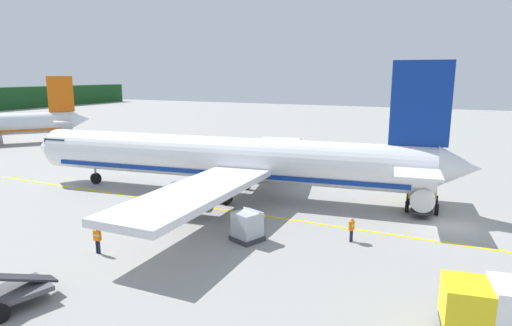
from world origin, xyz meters
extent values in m
cube|color=#999993|center=(0.00, 48.00, -0.10)|extent=(240.00, 320.00, 0.20)
cylinder|color=white|center=(0.28, 19.32, 3.50)|extent=(8.14, 36.20, 3.80)
cone|color=white|center=(-2.05, 38.38, 3.50)|extent=(3.87, 2.82, 3.61)
cone|color=white|center=(2.66, -0.13, 3.90)|extent=(3.59, 3.57, 3.23)
cube|color=#192333|center=(-1.78, 36.20, 4.36)|extent=(3.50, 2.77, 0.60)
cube|color=white|center=(-8.55, 16.23, 2.83)|extent=(16.08, 5.07, 0.50)
cylinder|color=slate|center=(-6.05, 18.35, 1.63)|extent=(2.57, 3.44, 2.20)
cube|color=white|center=(9.59, 18.45, 2.83)|extent=(16.67, 8.27, 0.50)
cylinder|color=slate|center=(6.66, 19.90, 1.63)|extent=(2.57, 3.44, 2.20)
cube|color=navy|center=(2.28, 2.94, 8.65)|extent=(0.89, 4.41, 6.50)
cube|color=white|center=(2.28, 2.94, 3.90)|extent=(10.71, 4.44, 0.24)
cube|color=navy|center=(0.28, 19.32, 2.46)|extent=(7.51, 32.60, 0.36)
cylinder|color=black|center=(-1.38, 32.90, 0.55)|extent=(0.48, 1.13, 1.10)
cylinder|color=gray|center=(-1.38, 32.90, 1.35)|extent=(0.20, 0.20, 0.50)
cylinder|color=black|center=(-2.12, 17.52, 0.55)|extent=(0.48, 1.13, 1.10)
cylinder|color=gray|center=(-2.12, 17.52, 1.35)|extent=(0.20, 0.20, 0.50)
cylinder|color=black|center=(3.04, 18.15, 0.55)|extent=(0.48, 1.13, 1.10)
cylinder|color=gray|center=(3.04, 18.15, 1.35)|extent=(0.20, 0.20, 0.50)
cone|color=silver|center=(20.49, 57.88, 3.48)|extent=(4.04, 4.04, 2.88)
cube|color=#D8590C|center=(18.37, 59.66, 7.72)|extent=(3.21, 2.77, 5.80)
cube|color=silver|center=(18.37, 59.66, 3.48)|extent=(8.16, 8.94, 0.21)
cube|color=yellow|center=(-14.41, -0.64, 1.50)|extent=(2.45, 2.11, 1.80)
cube|color=#192333|center=(-14.53, 0.20, 1.86)|extent=(1.84, 0.36, 0.94)
cylinder|color=black|center=(-13.27, -0.77, 0.45)|extent=(0.41, 0.93, 0.90)
cube|color=yellow|center=(5.21, 2.49, 1.50)|extent=(1.95, 2.32, 1.80)
cube|color=#192333|center=(6.05, 2.55, 1.86)|extent=(0.21, 1.85, 0.94)
cylinder|color=silver|center=(2.36, 2.29, 1.50)|extent=(3.83, 2.05, 1.80)
cube|color=#262628|center=(3.25, 2.35, 0.52)|extent=(5.81, 1.93, 0.16)
cylinder|color=black|center=(4.83, 3.57, 0.45)|extent=(0.92, 0.34, 0.90)
cylinder|color=black|center=(4.98, 1.37, 0.45)|extent=(0.92, 0.34, 0.90)
cylinder|color=black|center=(2.28, 3.39, 0.45)|extent=(0.92, 0.34, 0.90)
cylinder|color=black|center=(2.43, 1.19, 0.45)|extent=(0.92, 0.34, 0.90)
cube|color=#333338|center=(12.82, 4.56, 0.15)|extent=(2.18, 2.18, 0.30)
cube|color=silver|center=(12.82, 4.56, 1.09)|extent=(1.92, 1.92, 1.57)
cube|color=silver|center=(12.32, 4.39, 1.72)|extent=(1.08, 1.66, 0.56)
cube|color=#333338|center=(-8.63, 12.31, 0.15)|extent=(2.29, 2.29, 0.30)
cube|color=#B2B7C1|center=(-8.63, 12.31, 1.12)|extent=(2.04, 2.04, 1.65)
cube|color=#B2B7C1|center=(-8.12, 12.11, 1.80)|extent=(1.18, 1.71, 0.57)
cylinder|color=#191E33|center=(-14.43, 19.79, 0.42)|extent=(0.14, 0.14, 0.84)
cylinder|color=#191E33|center=(-14.42, 19.61, 0.42)|extent=(0.14, 0.14, 0.84)
cube|color=orange|center=(-14.42, 19.70, 1.16)|extent=(0.25, 0.45, 0.63)
cube|color=silver|center=(-14.42, 19.70, 1.19)|extent=(0.26, 0.47, 0.06)
sphere|color=tan|center=(-14.42, 19.70, 1.59)|extent=(0.23, 0.23, 0.23)
cylinder|color=orange|center=(-14.44, 19.97, 1.19)|extent=(0.09, 0.09, 0.60)
cylinder|color=orange|center=(-14.40, 19.43, 1.19)|extent=(0.09, 0.09, 0.60)
cylinder|color=#191E33|center=(-5.82, 5.99, 0.41)|extent=(0.14, 0.14, 0.82)
cylinder|color=#191E33|center=(-6.00, 6.03, 0.41)|extent=(0.14, 0.14, 0.82)
cube|color=orange|center=(-5.91, 6.01, 1.13)|extent=(0.48, 0.31, 0.61)
cube|color=silver|center=(-5.91, 6.01, 1.16)|extent=(0.49, 0.32, 0.06)
sphere|color=tan|center=(-5.91, 6.01, 1.54)|extent=(0.22, 0.22, 0.22)
cylinder|color=orange|center=(-5.65, 5.95, 1.16)|extent=(0.09, 0.09, 0.58)
cylinder|color=orange|center=(-6.17, 6.07, 1.16)|extent=(0.09, 0.09, 0.58)
cube|color=yellow|center=(-3.50, 14.32, 0.01)|extent=(0.30, 60.00, 0.01)
camera|label=1|loc=(-32.97, 0.30, 10.80)|focal=30.35mm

